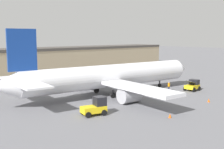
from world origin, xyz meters
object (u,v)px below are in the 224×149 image
Objects in this scene: safety_cone_near at (209,100)px; ground_crew_worker at (169,86)px; belt_loader_truck at (193,85)px; airplane at (107,77)px; safety_cone_far at (170,116)px; baggage_tug at (96,107)px.

ground_crew_worker is at bearing 72.31° from safety_cone_near.
ground_crew_worker is at bearing 137.09° from belt_loader_truck.
airplane is 71.63× the size of safety_cone_far.
ground_crew_worker is at bearing -17.36° from airplane.
airplane is 24.17× the size of ground_crew_worker.
airplane reaches higher than safety_cone_far.
belt_loader_truck reaches higher than safety_cone_near.
airplane is at bearing 55.74° from baggage_tug.
belt_loader_truck is (3.33, -2.91, 0.11)m from ground_crew_worker.
baggage_tug is 23.40m from belt_loader_truck.
safety_cone_near is (-3.02, -9.46, -0.59)m from ground_crew_worker.
ground_crew_worker is 20.29m from baggage_tug.
safety_cone_near is 1.00× the size of safety_cone_far.
belt_loader_truck is at bearing 15.52° from baggage_tug.
safety_cone_near is 11.30m from safety_cone_far.
ground_crew_worker is 4.43m from belt_loader_truck.
baggage_tug reaches higher than belt_loader_truck.
baggage_tug is at bearing -70.41° from ground_crew_worker.
safety_cone_far is (5.78, -7.28, -0.79)m from baggage_tug.
airplane is 14.39× the size of belt_loader_truck.
airplane is 16.25m from belt_loader_truck.
airplane is 15.94m from safety_cone_far.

